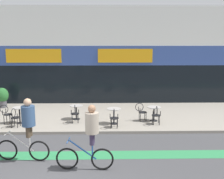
# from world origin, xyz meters

# --- Properties ---
(sidewalk_slab) EXTENTS (40.00, 5.50, 0.12)m
(sidewalk_slab) POSITION_xyz_m (0.00, 7.25, 0.06)
(sidewalk_slab) COLOR gray
(sidewalk_slab) RESTS_ON ground
(storefront_facade) EXTENTS (40.00, 4.06, 6.13)m
(storefront_facade) POSITION_xyz_m (0.00, 11.97, 3.05)
(storefront_facade) COLOR silver
(storefront_facade) RESTS_ON ground
(bike_lane_stripe) EXTENTS (36.00, 0.70, 0.01)m
(bike_lane_stripe) POSITION_xyz_m (0.00, 2.34, 0.00)
(bike_lane_stripe) COLOR #2D844C
(bike_lane_stripe) RESTS_ON ground
(bistro_table_0) EXTENTS (0.62, 0.62, 0.78)m
(bistro_table_0) POSITION_xyz_m (-2.46, 5.77, 0.67)
(bistro_table_0) COLOR black
(bistro_table_0) RESTS_ON sidewalk_slab
(bistro_table_1) EXTENTS (0.65, 0.65, 0.71)m
(bistro_table_1) POSITION_xyz_m (0.14, 6.38, 0.62)
(bistro_table_1) COLOR black
(bistro_table_1) RESTS_ON sidewalk_slab
(bistro_table_2) EXTENTS (0.66, 0.66, 0.74)m
(bistro_table_2) POSITION_xyz_m (1.99, 5.59, 0.65)
(bistro_table_2) COLOR black
(bistro_table_2) RESTS_ON sidewalk_slab
(bistro_table_3) EXTENTS (0.66, 0.66, 0.70)m
(bistro_table_3) POSITION_xyz_m (3.96, 6.04, 0.62)
(bistro_table_3) COLOR black
(bistro_table_3) RESTS_ON sidewalk_slab
(cafe_chair_0_near) EXTENTS (0.45, 0.60, 0.90)m
(cafe_chair_0_near) POSITION_xyz_m (-2.47, 5.14, 0.64)
(cafe_chair_0_near) COLOR black
(cafe_chair_0_near) RESTS_ON sidewalk_slab
(cafe_chair_0_side) EXTENTS (0.59, 0.42, 0.90)m
(cafe_chair_0_side) POSITION_xyz_m (-3.08, 5.77, 0.64)
(cafe_chair_0_side) COLOR black
(cafe_chair_0_side) RESTS_ON sidewalk_slab
(cafe_chair_1_near) EXTENTS (0.45, 0.60, 0.90)m
(cafe_chair_1_near) POSITION_xyz_m (0.15, 5.76, 0.64)
(cafe_chair_1_near) COLOR black
(cafe_chair_1_near) RESTS_ON sidewalk_slab
(cafe_chair_2_near) EXTENTS (0.44, 0.59, 0.90)m
(cafe_chair_2_near) POSITION_xyz_m (1.99, 4.96, 0.64)
(cafe_chair_2_near) COLOR black
(cafe_chair_2_near) RESTS_ON sidewalk_slab
(cafe_chair_3_near) EXTENTS (0.41, 0.58, 0.90)m
(cafe_chair_3_near) POSITION_xyz_m (3.96, 5.41, 0.64)
(cafe_chair_3_near) COLOR black
(cafe_chair_3_near) RESTS_ON sidewalk_slab
(cafe_chair_3_side) EXTENTS (0.59, 0.43, 0.90)m
(cafe_chair_3_side) POSITION_xyz_m (3.34, 6.03, 0.64)
(cafe_chair_3_side) COLOR black
(cafe_chair_3_side) RESTS_ON sidewalk_slab
(planter_pot) EXTENTS (0.72, 0.72, 1.18)m
(planter_pot) POSITION_xyz_m (-4.50, 8.95, 0.78)
(planter_pot) COLOR #4C4C51
(planter_pot) RESTS_ON sidewalk_slab
(cyclist_1) EXTENTS (1.79, 0.50, 2.06)m
(cyclist_1) POSITION_xyz_m (1.14, 1.26, 1.16)
(cyclist_1) COLOR black
(cyclist_1) RESTS_ON ground
(cyclist_2) EXTENTS (1.79, 0.54, 2.12)m
(cyclist_2) POSITION_xyz_m (-0.95, 1.95, 1.21)
(cyclist_2) COLOR black
(cyclist_2) RESTS_ON ground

